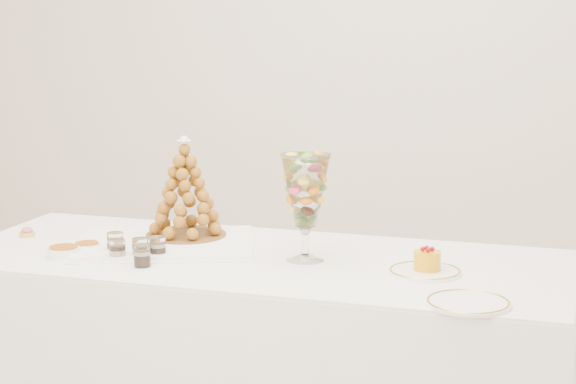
% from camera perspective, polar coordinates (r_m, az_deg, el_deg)
% --- Properties ---
extents(buffet_table, '(1.97, 0.80, 0.75)m').
position_cam_1_polar(buffet_table, '(3.17, -1.85, -10.38)').
color(buffet_table, white).
rests_on(buffet_table, ground).
extents(lace_tray, '(0.68, 0.60, 0.02)m').
position_cam_1_polar(lace_tray, '(3.21, -7.26, -3.03)').
color(lace_tray, white).
rests_on(lace_tray, buffet_table).
extents(macaron_vase, '(0.15, 0.15, 0.33)m').
position_cam_1_polar(macaron_vase, '(2.97, 1.04, 0.00)').
color(macaron_vase, white).
rests_on(macaron_vase, buffet_table).
extents(cake_plate, '(0.22, 0.22, 0.01)m').
position_cam_1_polar(cake_plate, '(2.89, 8.11, -4.71)').
color(cake_plate, white).
rests_on(cake_plate, buffet_table).
extents(spare_plate, '(0.23, 0.23, 0.01)m').
position_cam_1_polar(spare_plate, '(2.61, 10.63, -6.49)').
color(spare_plate, white).
rests_on(spare_plate, buffet_table).
extents(pink_tart, '(0.05, 0.05, 0.03)m').
position_cam_1_polar(pink_tart, '(3.44, -15.21, -2.33)').
color(pink_tart, tan).
rests_on(pink_tart, buffet_table).
extents(verrine_a, '(0.06, 0.06, 0.07)m').
position_cam_1_polar(verrine_a, '(3.13, -10.20, -3.01)').
color(verrine_a, white).
rests_on(verrine_a, buffet_table).
extents(verrine_b, '(0.06, 0.06, 0.07)m').
position_cam_1_polar(verrine_b, '(3.05, -8.74, -3.36)').
color(verrine_b, white).
rests_on(verrine_b, buffet_table).
extents(verrine_c, '(0.07, 0.07, 0.07)m').
position_cam_1_polar(verrine_c, '(3.05, -7.73, -3.29)').
color(verrine_c, white).
rests_on(verrine_c, buffet_table).
extents(verrine_d, '(0.06, 0.06, 0.07)m').
position_cam_1_polar(verrine_d, '(3.04, -10.07, -3.44)').
color(verrine_d, white).
rests_on(verrine_d, buffet_table).
extents(verrine_e, '(0.06, 0.06, 0.07)m').
position_cam_1_polar(verrine_e, '(2.96, -8.64, -3.75)').
color(verrine_e, white).
rests_on(verrine_e, buffet_table).
extents(ramekin_back, '(0.08, 0.08, 0.03)m').
position_cam_1_polar(ramekin_back, '(3.19, -11.82, -3.24)').
color(ramekin_back, white).
rests_on(ramekin_back, buffet_table).
extents(ramekin_front, '(0.10, 0.10, 0.03)m').
position_cam_1_polar(ramekin_front, '(3.13, -13.15, -3.50)').
color(ramekin_front, white).
rests_on(ramekin_front, buffet_table).
extents(croquembouche, '(0.28, 0.28, 0.34)m').
position_cam_1_polar(croquembouche, '(3.24, -6.11, 0.27)').
color(croquembouche, brown).
rests_on(croquembouche, lace_tray).
extents(mousse_cake, '(0.08, 0.08, 0.07)m').
position_cam_1_polar(mousse_cake, '(2.89, 8.24, -4.02)').
color(mousse_cake, orange).
rests_on(mousse_cake, cake_plate).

